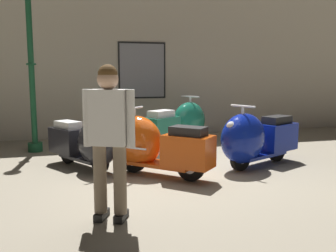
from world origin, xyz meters
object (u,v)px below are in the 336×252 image
object	(u,v)px
scooter_2	(181,124)
scooter_3	(254,139)
scooter_1	(151,145)
lamppost	(31,66)
visitor_1	(109,132)
scooter_0	(88,143)

from	to	relation	value
scooter_2	scooter_3	xyz separation A→B (m)	(0.63, -2.04, -0.00)
scooter_1	lamppost	bearing A→B (deg)	-7.01
scooter_3	visitor_1	world-z (taller)	visitor_1
scooter_0	scooter_1	bearing A→B (deg)	25.96
scooter_3	lamppost	xyz separation A→B (m)	(-3.59, 2.25, 1.20)
scooter_0	scooter_3	distance (m)	2.70
scooter_3	visitor_1	distance (m)	3.05
scooter_2	scooter_1	bearing A→B (deg)	-152.62
scooter_1	visitor_1	size ratio (longest dim) A/B	0.95
scooter_0	lamppost	size ratio (longest dim) A/B	0.49
scooter_1	scooter_2	distance (m)	2.35
scooter_0	visitor_1	bearing A→B (deg)	-28.60
lamppost	visitor_1	bearing A→B (deg)	-74.79
scooter_1	visitor_1	xyz separation A→B (m)	(-0.80, -1.61, 0.48)
scooter_3	lamppost	bearing A→B (deg)	-57.41
scooter_0	scooter_2	bearing A→B (deg)	95.02
lamppost	visitor_1	xyz separation A→B (m)	(1.06, -3.90, -0.74)
scooter_1	scooter_3	size ratio (longest dim) A/B	0.88
scooter_3	lamppost	world-z (taller)	lamppost
scooter_1	scooter_2	world-z (taller)	scooter_2
scooter_3	scooter_1	bearing A→B (deg)	-24.20
scooter_0	scooter_1	xyz separation A→B (m)	(0.91, -0.58, 0.03)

